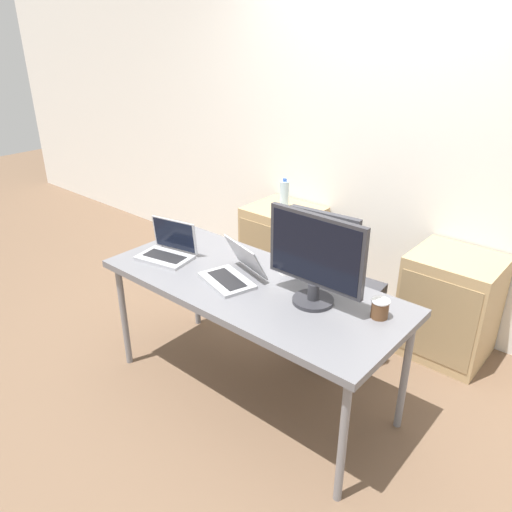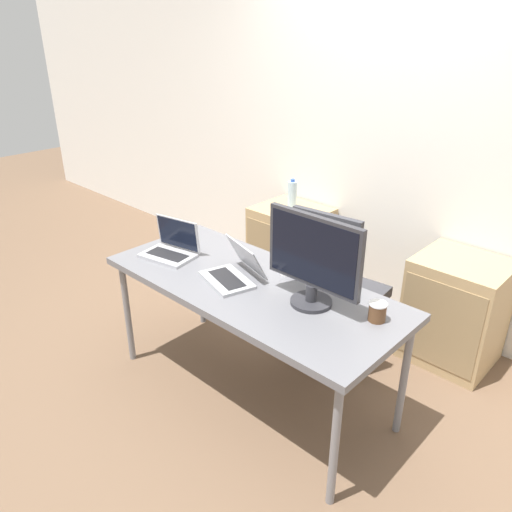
% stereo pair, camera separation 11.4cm
% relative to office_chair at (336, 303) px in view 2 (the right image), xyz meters
% --- Properties ---
extents(ground_plane, '(14.00, 14.00, 0.00)m').
position_rel_office_chair_xyz_m(ground_plane, '(-0.14, -0.64, -0.40)').
color(ground_plane, brown).
extents(wall_back, '(10.00, 0.05, 2.60)m').
position_rel_office_chair_xyz_m(wall_back, '(-0.14, 0.79, 0.90)').
color(wall_back, silver).
rests_on(wall_back, ground_plane).
extents(desk, '(1.72, 0.74, 0.74)m').
position_rel_office_chair_xyz_m(desk, '(-0.14, -0.64, 0.30)').
color(desk, slate).
rests_on(desk, ground_plane).
extents(office_chair, '(0.56, 0.58, 1.07)m').
position_rel_office_chair_xyz_m(office_chair, '(0.00, 0.00, 0.00)').
color(office_chair, '#232326').
rests_on(office_chair, ground_plane).
extents(cabinet_left, '(0.54, 0.49, 0.71)m').
position_rel_office_chair_xyz_m(cabinet_left, '(-0.81, 0.51, -0.04)').
color(cabinet_left, tan).
rests_on(cabinet_left, ground_plane).
extents(cabinet_right, '(0.54, 0.49, 0.71)m').
position_rel_office_chair_xyz_m(cabinet_right, '(0.57, 0.51, -0.04)').
color(cabinet_right, tan).
rests_on(cabinet_right, ground_plane).
extents(water_bottle, '(0.07, 0.07, 0.24)m').
position_rel_office_chair_xyz_m(water_bottle, '(-0.81, 0.51, 0.42)').
color(water_bottle, silver).
rests_on(water_bottle, cabinet_left).
extents(laptop_left, '(0.36, 0.37, 0.20)m').
position_rel_office_chair_xyz_m(laptop_left, '(-0.24, -0.67, 0.39)').
color(laptop_left, '#ADADB2').
rests_on(laptop_left, desk).
extents(laptop_right, '(0.35, 0.28, 0.22)m').
position_rel_office_chair_xyz_m(laptop_right, '(-0.74, -0.72, 0.39)').
color(laptop_right, '#ADADB2').
rests_on(laptop_right, desk).
extents(monitor, '(0.54, 0.21, 0.47)m').
position_rel_office_chair_xyz_m(monitor, '(0.23, -0.59, 0.59)').
color(monitor, '#2D2D33').
rests_on(monitor, desk).
extents(coffee_cup_white, '(0.09, 0.09, 0.11)m').
position_rel_office_chair_xyz_m(coffee_cup_white, '(-0.07, -0.42, 0.40)').
color(coffee_cup_white, white).
rests_on(coffee_cup_white, desk).
extents(coffee_cup_brown, '(0.09, 0.09, 0.09)m').
position_rel_office_chair_xyz_m(coffee_cup_brown, '(0.55, -0.50, 0.40)').
color(coffee_cup_brown, brown).
rests_on(coffee_cup_brown, desk).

